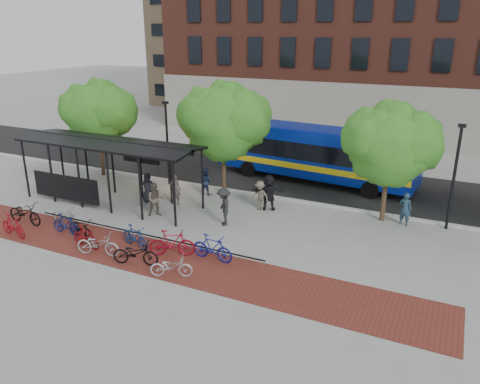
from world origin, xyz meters
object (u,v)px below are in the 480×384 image
at_px(bike_8, 135,253).
at_px(pedestrian_7, 405,209).
at_px(bike_10, 171,266).
at_px(tree_a, 99,111).
at_px(bike_11, 212,248).
at_px(bike_1, 13,226).
at_px(bike_3, 66,224).
at_px(pedestrian_2, 205,181).
at_px(bus, 315,151).
at_px(bike_7, 135,237).
at_px(bike_9, 172,243).
at_px(bike_2, 65,215).
at_px(pedestrian_3, 260,196).
at_px(bike_5, 86,237).
at_px(lamp_post_left, 167,141).
at_px(bike_6, 98,244).
at_px(tree_b, 225,119).
at_px(bike_0, 25,213).
at_px(lamp_post_right, 454,175).
at_px(pedestrian_5, 269,192).
at_px(pedestrian_8, 156,200).
at_px(pedestrian_9, 224,207).
at_px(bike_4, 81,228).
at_px(tree_c, 392,142).
at_px(pedestrian_0, 148,188).
at_px(pedestrian_1, 175,189).

relative_size(bike_8, pedestrian_7, 1.14).
bearing_deg(bike_10, pedestrian_7, -62.68).
bearing_deg(tree_a, bike_11, -31.57).
bearing_deg(bike_1, bike_11, -70.42).
bearing_deg(bike_11, bike_1, 104.34).
height_order(bike_3, bike_8, bike_8).
bearing_deg(pedestrian_2, bus, -134.30).
relative_size(bike_7, pedestrian_7, 1.02).
bearing_deg(bike_3, bike_9, -86.08).
bearing_deg(bike_2, pedestrian_3, -52.37).
height_order(bike_2, bike_5, bike_5).
distance_m(bike_11, pedestrian_3, 6.17).
relative_size(lamp_post_left, bike_6, 2.61).
xyz_separation_m(lamp_post_left, bike_2, (-1.17, -7.47, -2.31)).
distance_m(tree_b, bike_0, 11.41).
height_order(tree_b, lamp_post_left, tree_b).
distance_m(lamp_post_right, pedestrian_2, 13.16).
xyz_separation_m(lamp_post_left, bike_0, (-2.93, -8.36, -2.18)).
bearing_deg(bike_11, bike_7, 99.44).
distance_m(bike_6, pedestrian_5, 9.27).
bearing_deg(pedestrian_8, bike_10, -88.19).
height_order(tree_b, pedestrian_5, tree_b).
height_order(pedestrian_7, pedestrian_9, pedestrian_9).
bearing_deg(lamp_post_right, bike_7, -146.36).
relative_size(bike_1, pedestrian_5, 0.92).
distance_m(bike_1, bike_4, 3.21).
bearing_deg(lamp_post_left, bus, 29.65).
distance_m(bike_8, pedestrian_5, 8.48).
relative_size(tree_b, pedestrian_7, 3.83).
distance_m(bike_9, pedestrian_2, 7.88).
relative_size(tree_c, pedestrian_9, 3.11).
xyz_separation_m(tree_c, pedestrian_2, (-10.08, -0.47, -3.26)).
bearing_deg(lamp_post_right, lamp_post_left, 180.00).
height_order(bike_5, bike_8, bike_8).
distance_m(lamp_post_left, pedestrian_8, 5.59).
bearing_deg(pedestrian_0, bike_7, -102.45).
distance_m(bike_0, pedestrian_3, 11.88).
height_order(pedestrian_1, pedestrian_8, pedestrian_8).
bearing_deg(bike_4, lamp_post_right, -46.46).
height_order(tree_c, pedestrian_5, tree_c).
distance_m(bus, bike_2, 15.12).
height_order(tree_c, pedestrian_8, tree_c).
bearing_deg(pedestrian_7, bike_3, 38.13).
height_order(pedestrian_0, pedestrian_8, pedestrian_8).
height_order(bus, pedestrian_2, bus).
distance_m(bike_1, bike_7, 6.03).
relative_size(bike_7, pedestrian_8, 0.96).
bearing_deg(bike_7, pedestrian_2, 21.10).
bearing_deg(bike_11, pedestrian_9, 23.14).
bearing_deg(tree_a, pedestrian_3, -6.71).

